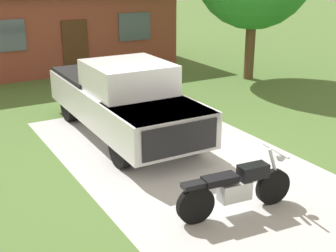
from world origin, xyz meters
The scene contains 5 objects.
ground_plane centered at (0.00, 0.00, 0.00)m, with size 80.00×80.00×0.00m, color #4F7134.
driveway_pad centered at (0.00, 0.00, 0.00)m, with size 4.65×8.63×0.01m, color beige.
motorcycle centered at (-0.37, -2.19, 0.47)m, with size 2.21×0.70×1.09m.
pickup_truck centered at (-0.41, 2.36, 0.95)m, with size 2.08×5.66×1.90m.
neighbor_house centered at (0.78, 11.61, 1.79)m, with size 9.60×5.60×3.50m.
Camera 1 is at (-4.85, -7.54, 4.04)m, focal length 48.44 mm.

